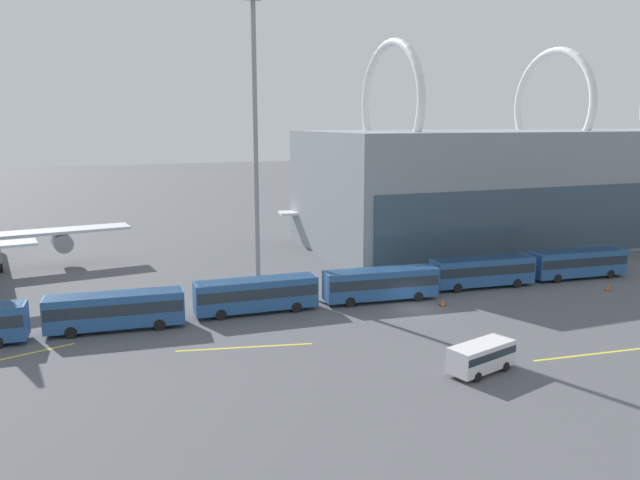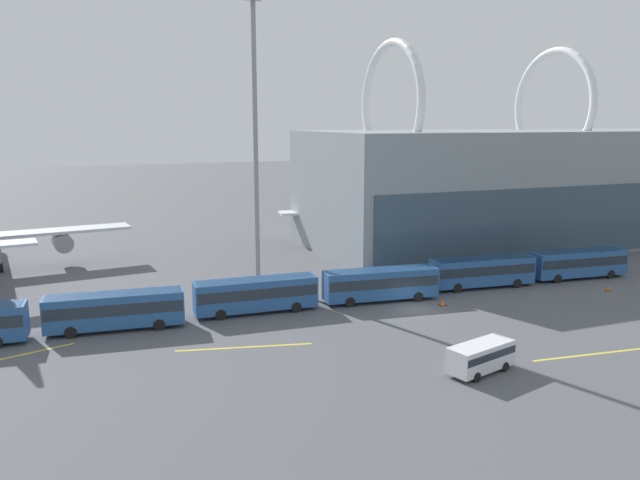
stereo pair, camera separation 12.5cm
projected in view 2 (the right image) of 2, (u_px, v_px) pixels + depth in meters
ground_plane at (415, 309)px, 59.89m from camera, size 440.00×440.00×0.00m
airliner_at_gate_far at (402, 204)px, 96.84m from camera, size 38.82×39.10×14.22m
shuttle_bus_1 at (115, 309)px, 53.58m from camera, size 11.71×3.55×3.24m
shuttle_bus_2 at (256, 293)px, 58.45m from camera, size 11.62×3.01×3.24m
shuttle_bus_3 at (381, 283)px, 62.22m from camera, size 11.73×3.75×3.24m
shuttle_bus_4 at (482, 270)px, 67.33m from camera, size 11.72×3.61×3.24m
shuttle_bus_5 at (578, 262)px, 71.27m from camera, size 11.70×3.53×3.24m
service_van_foreground at (481, 355)px, 44.57m from camera, size 5.71×3.35×2.15m
floodlight_mast at (255, 115)px, 66.82m from camera, size 2.04×2.04×30.71m
lane_stripe_1 at (27, 354)px, 48.35m from camera, size 7.03×2.53×0.01m
lane_stripe_2 at (244, 347)px, 49.74m from camera, size 10.67×2.54×0.01m
lane_stripe_3 at (593, 354)px, 48.27m from camera, size 10.66×1.34×0.01m
traffic_cone_0 at (443, 302)px, 60.98m from camera, size 0.63×0.63×0.68m
traffic_cone_1 at (608, 288)px, 66.26m from camera, size 0.53×0.53×0.69m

